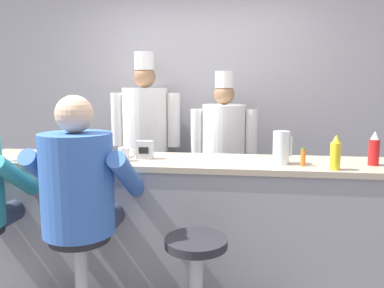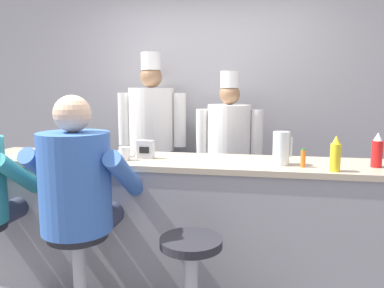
# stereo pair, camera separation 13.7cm
# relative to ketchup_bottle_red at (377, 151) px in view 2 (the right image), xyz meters

# --- Properties ---
(wall_back) EXTENTS (10.00, 0.06, 2.70)m
(wall_back) POSITION_rel_ketchup_bottle_red_xyz_m (-1.36, 1.44, 0.26)
(wall_back) COLOR #99999E
(wall_back) RESTS_ON ground_plane
(diner_counter) EXTENTS (3.12, 0.59, 0.99)m
(diner_counter) POSITION_rel_ketchup_bottle_red_xyz_m (-1.36, 0.04, -0.60)
(diner_counter) COLOR gray
(diner_counter) RESTS_ON ground_plane
(ketchup_bottle_red) EXTENTS (0.07, 0.07, 0.23)m
(ketchup_bottle_red) POSITION_rel_ketchup_bottle_red_xyz_m (0.00, 0.00, 0.00)
(ketchup_bottle_red) COLOR red
(ketchup_bottle_red) RESTS_ON diner_counter
(mustard_bottle_yellow) EXTENTS (0.06, 0.06, 0.23)m
(mustard_bottle_yellow) POSITION_rel_ketchup_bottle_red_xyz_m (-0.29, -0.18, -0.00)
(mustard_bottle_yellow) COLOR yellow
(mustard_bottle_yellow) RESTS_ON diner_counter
(hot_sauce_bottle_orange) EXTENTS (0.03, 0.03, 0.12)m
(hot_sauce_bottle_orange) POSITION_rel_ketchup_bottle_red_xyz_m (-0.48, -0.09, -0.05)
(hot_sauce_bottle_orange) COLOR orange
(hot_sauce_bottle_orange) RESTS_ON diner_counter
(water_pitcher_clear) EXTENTS (0.13, 0.11, 0.23)m
(water_pitcher_clear) POSITION_rel_ketchup_bottle_red_xyz_m (-0.62, -0.04, 0.01)
(water_pitcher_clear) COLOR silver
(water_pitcher_clear) RESTS_ON diner_counter
(breakfast_plate) EXTENTS (0.26, 0.26, 0.05)m
(breakfast_plate) POSITION_rel_ketchup_bottle_red_xyz_m (-2.48, -0.11, -0.09)
(breakfast_plate) COLOR white
(breakfast_plate) RESTS_ON diner_counter
(cereal_bowl) EXTENTS (0.16, 0.16, 0.05)m
(cereal_bowl) POSITION_rel_ketchup_bottle_red_xyz_m (-2.27, -0.18, -0.08)
(cereal_bowl) COLOR #4C7FB7
(cereal_bowl) RESTS_ON diner_counter
(coffee_mug_white) EXTENTS (0.13, 0.08, 0.10)m
(coffee_mug_white) POSITION_rel_ketchup_bottle_red_xyz_m (-1.71, -0.08, -0.06)
(coffee_mug_white) COLOR white
(coffee_mug_white) RESTS_ON diner_counter
(napkin_dispenser_chrome) EXTENTS (0.12, 0.07, 0.13)m
(napkin_dispenser_chrome) POSITION_rel_ketchup_bottle_red_xyz_m (-1.59, 0.03, -0.04)
(napkin_dispenser_chrome) COLOR silver
(napkin_dispenser_chrome) RESTS_ON diner_counter
(diner_seated_blue) EXTENTS (0.66, 0.65, 1.46)m
(diner_seated_blue) POSITION_rel_ketchup_bottle_red_xyz_m (-1.86, -0.52, -0.21)
(diner_seated_blue) COLOR #B2B5BA
(diner_seated_blue) RESTS_ON ground_plane
(empty_stool_round) EXTENTS (0.37, 0.37, 0.63)m
(empty_stool_round) POSITION_rel_ketchup_bottle_red_xyz_m (-1.14, -0.56, -0.67)
(empty_stool_round) COLOR #B2B5BA
(empty_stool_round) RESTS_ON ground_plane
(cook_in_whites_near) EXTENTS (0.73, 0.47, 1.87)m
(cook_in_whites_near) POSITION_rel_ketchup_bottle_red_xyz_m (-1.88, 1.15, -0.07)
(cook_in_whites_near) COLOR #232328
(cook_in_whites_near) RESTS_ON ground_plane
(cook_in_whites_far) EXTENTS (0.65, 0.42, 1.67)m
(cook_in_whites_far) POSITION_rel_ketchup_bottle_red_xyz_m (-1.06, 1.02, -0.18)
(cook_in_whites_far) COLOR #232328
(cook_in_whites_far) RESTS_ON ground_plane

